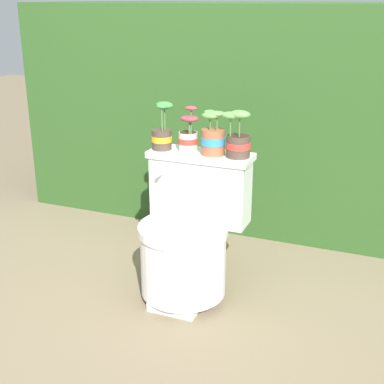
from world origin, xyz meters
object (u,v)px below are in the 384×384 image
object	(u,v)px
potted_plant_middle	(213,137)
potted_plant_midright	(238,139)
potted_plant_midleft	(188,135)
toilet	(189,237)
potted_plant_left	(162,133)

from	to	relation	value
potted_plant_middle	potted_plant_midright	size ratio (longest dim) A/B	0.93
potted_plant_midleft	potted_plant_midright	bearing A→B (deg)	-2.87
toilet	potted_plant_left	world-z (taller)	potted_plant_left
toilet	potted_plant_middle	xyz separation A→B (m)	(0.06, 0.14, 0.45)
potted_plant_midright	potted_plant_midleft	bearing A→B (deg)	177.13
toilet	potted_plant_midleft	bearing A→B (deg)	112.67
potted_plant_midleft	potted_plant_middle	distance (m)	0.13
potted_plant_left	potted_plant_middle	bearing A→B (deg)	0.94
toilet	potted_plant_midright	world-z (taller)	potted_plant_midright
potted_plant_middle	potted_plant_midright	bearing A→B (deg)	-0.17
toilet	potted_plant_midright	distance (m)	0.51
potted_plant_midleft	potted_plant_middle	xyz separation A→B (m)	(0.13, -0.01, 0.00)
potted_plant_middle	potted_plant_midright	xyz separation A→B (m)	(0.12, -0.00, 0.00)
potted_plant_left	potted_plant_middle	world-z (taller)	potted_plant_left
toilet	potted_plant_midright	xyz separation A→B (m)	(0.18, 0.14, 0.46)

